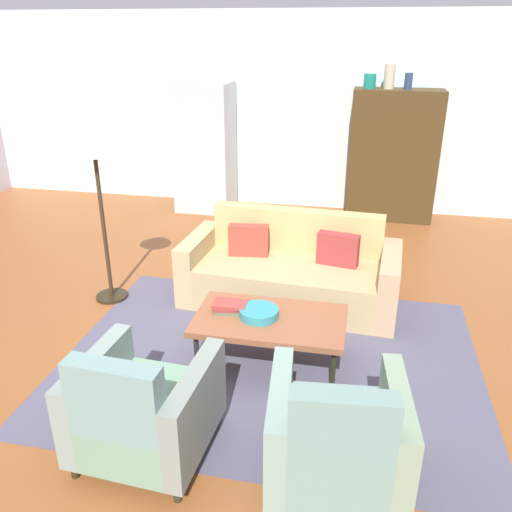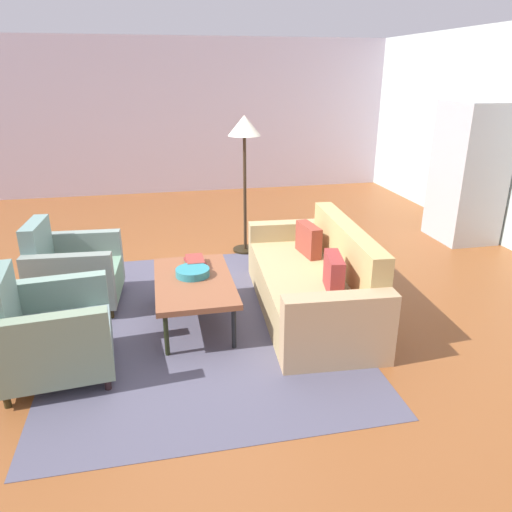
{
  "view_description": "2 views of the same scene",
  "coord_description": "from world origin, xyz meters",
  "px_view_note": "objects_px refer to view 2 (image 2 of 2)",
  "views": [
    {
      "loc": [
        1.14,
        -3.8,
        2.55
      ],
      "look_at": [
        0.3,
        0.29,
        0.74
      ],
      "focal_mm": 36.93,
      "sensor_mm": 36.0,
      "label": 1
    },
    {
      "loc": [
        4.57,
        -0.48,
        2.21
      ],
      "look_at": [
        0.79,
        0.31,
        0.72
      ],
      "focal_mm": 33.83,
      "sensor_mm": 36.0,
      "label": 2
    }
  ],
  "objects_px": {
    "armchair_left": "(70,273)",
    "book_stack": "(195,262)",
    "fruit_bowl": "(193,272)",
    "refrigerator": "(468,173)",
    "floor_lamp": "(244,139)",
    "coffee_table": "(194,283)",
    "couch": "(317,283)",
    "armchair_right": "(47,335)"
  },
  "relations": [
    {
      "from": "armchair_left",
      "to": "book_stack",
      "type": "distance_m",
      "value": 1.25
    },
    {
      "from": "fruit_bowl",
      "to": "armchair_left",
      "type": "bearing_deg",
      "value": -113.81
    },
    {
      "from": "refrigerator",
      "to": "floor_lamp",
      "type": "xyz_separation_m",
      "value": [
        -0.12,
        -3.04,
        0.52
      ]
    },
    {
      "from": "coffee_table",
      "to": "refrigerator",
      "type": "distance_m",
      "value": 4.24
    },
    {
      "from": "couch",
      "to": "coffee_table",
      "type": "height_order",
      "value": "couch"
    },
    {
      "from": "couch",
      "to": "book_stack",
      "type": "xyz_separation_m",
      "value": [
        -0.34,
        -1.14,
        0.18
      ]
    },
    {
      "from": "coffee_table",
      "to": "armchair_left",
      "type": "relative_size",
      "value": 1.36
    },
    {
      "from": "armchair_left",
      "to": "refrigerator",
      "type": "relative_size",
      "value": 0.48
    },
    {
      "from": "armchair_right",
      "to": "book_stack",
      "type": "height_order",
      "value": "armchair_right"
    },
    {
      "from": "refrigerator",
      "to": "floor_lamp",
      "type": "bearing_deg",
      "value": -92.18
    },
    {
      "from": "couch",
      "to": "armchair_left",
      "type": "bearing_deg",
      "value": 79.21
    },
    {
      "from": "couch",
      "to": "coffee_table",
      "type": "xyz_separation_m",
      "value": [
        -0.01,
        -1.19,
        0.11
      ]
    },
    {
      "from": "coffee_table",
      "to": "floor_lamp",
      "type": "relative_size",
      "value": 0.7
    },
    {
      "from": "couch",
      "to": "floor_lamp",
      "type": "distance_m",
      "value": 2.17
    },
    {
      "from": "couch",
      "to": "floor_lamp",
      "type": "bearing_deg",
      "value": 15.38
    },
    {
      "from": "armchair_right",
      "to": "refrigerator",
      "type": "bearing_deg",
      "value": 109.03
    },
    {
      "from": "fruit_bowl",
      "to": "refrigerator",
      "type": "xyz_separation_m",
      "value": [
        -1.59,
        3.86,
        0.46
      ]
    },
    {
      "from": "coffee_table",
      "to": "refrigerator",
      "type": "relative_size",
      "value": 0.65
    },
    {
      "from": "coffee_table",
      "to": "refrigerator",
      "type": "xyz_separation_m",
      "value": [
        -1.68,
        3.86,
        0.53
      ]
    },
    {
      "from": "armchair_left",
      "to": "armchair_right",
      "type": "xyz_separation_m",
      "value": [
        1.21,
        0.0,
        0.0
      ]
    },
    {
      "from": "couch",
      "to": "armchair_right",
      "type": "xyz_separation_m",
      "value": [
        0.6,
        -2.35,
        0.06
      ]
    },
    {
      "from": "fruit_bowl",
      "to": "armchair_right",
      "type": "bearing_deg",
      "value": -59.17
    },
    {
      "from": "fruit_bowl",
      "to": "refrigerator",
      "type": "relative_size",
      "value": 0.17
    },
    {
      "from": "coffee_table",
      "to": "armchair_left",
      "type": "xyz_separation_m",
      "value": [
        -0.6,
        -1.17,
        -0.05
      ]
    },
    {
      "from": "coffee_table",
      "to": "fruit_bowl",
      "type": "relative_size",
      "value": 3.82
    },
    {
      "from": "armchair_right",
      "to": "coffee_table",
      "type": "bearing_deg",
      "value": 112.05
    },
    {
      "from": "armchair_left",
      "to": "book_stack",
      "type": "bearing_deg",
      "value": 81.29
    },
    {
      "from": "coffee_table",
      "to": "armchair_right",
      "type": "distance_m",
      "value": 1.32
    },
    {
      "from": "armchair_left",
      "to": "fruit_bowl",
      "type": "height_order",
      "value": "armchair_left"
    },
    {
      "from": "book_stack",
      "to": "fruit_bowl",
      "type": "bearing_deg",
      "value": -10.23
    },
    {
      "from": "coffee_table",
      "to": "floor_lamp",
      "type": "bearing_deg",
      "value": 155.55
    },
    {
      "from": "armchair_left",
      "to": "book_stack",
      "type": "height_order",
      "value": "armchair_left"
    },
    {
      "from": "coffee_table",
      "to": "armchair_left",
      "type": "bearing_deg",
      "value": -117.39
    },
    {
      "from": "fruit_bowl",
      "to": "book_stack",
      "type": "relative_size",
      "value": 1.14
    },
    {
      "from": "refrigerator",
      "to": "floor_lamp",
      "type": "height_order",
      "value": "refrigerator"
    },
    {
      "from": "couch",
      "to": "refrigerator",
      "type": "height_order",
      "value": "refrigerator"
    },
    {
      "from": "armchair_left",
      "to": "armchair_right",
      "type": "distance_m",
      "value": 1.21
    },
    {
      "from": "coffee_table",
      "to": "fruit_bowl",
      "type": "height_order",
      "value": "fruit_bowl"
    },
    {
      "from": "armchair_right",
      "to": "fruit_bowl",
      "type": "xyz_separation_m",
      "value": [
        -0.7,
        1.17,
        0.12
      ]
    },
    {
      "from": "coffee_table",
      "to": "book_stack",
      "type": "relative_size",
      "value": 4.35
    },
    {
      "from": "book_stack",
      "to": "floor_lamp",
      "type": "bearing_deg",
      "value": 152.09
    },
    {
      "from": "book_stack",
      "to": "refrigerator",
      "type": "bearing_deg",
      "value": 109.34
    }
  ]
}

